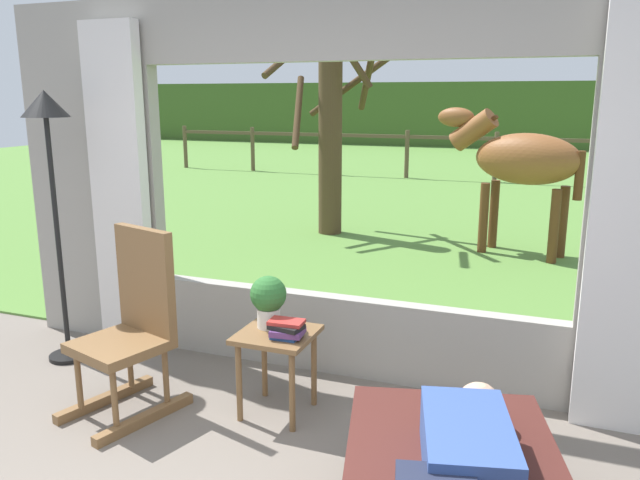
# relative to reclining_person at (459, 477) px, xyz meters

# --- Properties ---
(back_wall_with_window) EXTENTS (5.20, 0.12, 2.55)m
(back_wall_with_window) POSITION_rel_reclining_person_xyz_m (-1.04, 1.75, 0.73)
(back_wall_with_window) COLOR #9E998E
(back_wall_with_window) RESTS_ON ground_plane
(curtain_panel_left) EXTENTS (0.44, 0.10, 2.40)m
(curtain_panel_left) POSITION_rel_reclining_person_xyz_m (-2.73, 1.61, 0.68)
(curtain_panel_left) COLOR silver
(curtain_panel_left) RESTS_ON ground_plane
(curtain_panel_right) EXTENTS (0.44, 0.10, 2.40)m
(curtain_panel_right) POSITION_rel_reclining_person_xyz_m (0.65, 1.61, 0.68)
(curtain_panel_right) COLOR silver
(curtain_panel_right) RESTS_ON ground_plane
(outdoor_pasture_lawn) EXTENTS (36.00, 21.68, 0.02)m
(outdoor_pasture_lawn) POSITION_rel_reclining_person_xyz_m (-1.04, 12.65, -0.51)
(outdoor_pasture_lawn) COLOR #568438
(outdoor_pasture_lawn) RESTS_ON ground_plane
(distant_hill_ridge) EXTENTS (36.00, 2.00, 2.40)m
(distant_hill_ridge) POSITION_rel_reclining_person_xyz_m (-1.04, 22.49, 0.68)
(distant_hill_ridge) COLOR #3D5926
(distant_hill_ridge) RESTS_ON ground_plane
(reclining_person) EXTENTS (0.48, 1.42, 0.22)m
(reclining_person) POSITION_rel_reclining_person_xyz_m (0.00, 0.00, 0.00)
(reclining_person) COLOR #334C8C
(reclining_person) RESTS_ON recliner_sofa
(rocking_chair) EXTENTS (0.64, 0.78, 1.12)m
(rocking_chair) POSITION_rel_reclining_person_xyz_m (-2.07, 0.83, 0.02)
(rocking_chair) COLOR brown
(rocking_chair) RESTS_ON ground_plane
(side_table) EXTENTS (0.44, 0.44, 0.52)m
(side_table) POSITION_rel_reclining_person_xyz_m (-1.23, 1.07, -0.10)
(side_table) COLOR brown
(side_table) RESTS_ON ground_plane
(potted_plant) EXTENTS (0.22, 0.22, 0.32)m
(potted_plant) POSITION_rel_reclining_person_xyz_m (-1.31, 1.13, 0.18)
(potted_plant) COLOR silver
(potted_plant) RESTS_ON side_table
(book_stack) EXTENTS (0.21, 0.17, 0.10)m
(book_stack) POSITION_rel_reclining_person_xyz_m (-1.14, 1.01, 0.05)
(book_stack) COLOR #23478C
(book_stack) RESTS_ON side_table
(floor_lamp_left) EXTENTS (0.32, 0.32, 1.93)m
(floor_lamp_left) POSITION_rel_reclining_person_xyz_m (-3.01, 1.26, 1.03)
(floor_lamp_left) COLOR black
(floor_lamp_left) RESTS_ON ground_plane
(horse) EXTENTS (1.82, 0.89, 1.73)m
(horse) POSITION_rel_reclining_person_xyz_m (-0.17, 5.61, 0.63)
(horse) COLOR brown
(horse) RESTS_ON outdoor_pasture_lawn
(pasture_tree) EXTENTS (1.50, 1.49, 3.05)m
(pasture_tree) POSITION_rel_reclining_person_xyz_m (-2.66, 5.94, 0.87)
(pasture_tree) COLOR #4C3823
(pasture_tree) RESTS_ON outdoor_pasture_lawn
(pasture_fence_line) EXTENTS (16.10, 0.10, 1.10)m
(pasture_fence_line) POSITION_rel_reclining_person_xyz_m (-1.04, 12.20, 0.22)
(pasture_fence_line) COLOR brown
(pasture_fence_line) RESTS_ON outdoor_pasture_lawn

